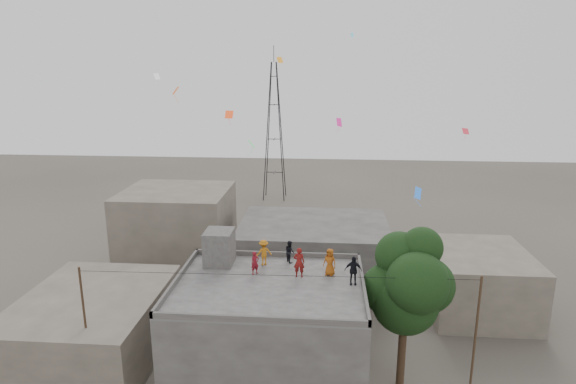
{
  "coord_description": "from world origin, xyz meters",
  "views": [
    {
      "loc": [
        2.85,
        -23.17,
        17.12
      ],
      "look_at": [
        0.8,
        2.54,
        10.5
      ],
      "focal_mm": 30.0,
      "sensor_mm": 36.0,
      "label": 1
    }
  ],
  "objects_px": {
    "tree": "(409,284)",
    "person_red_adult": "(299,262)",
    "person_dark_adult": "(353,270)",
    "transmission_tower": "(274,132)",
    "stair_head_box": "(219,247)"
  },
  "relations": [
    {
      "from": "tree",
      "to": "person_dark_adult",
      "type": "xyz_separation_m",
      "value": [
        -2.97,
        -0.2,
        0.78
      ]
    },
    {
      "from": "person_red_adult",
      "to": "person_dark_adult",
      "type": "height_order",
      "value": "person_red_adult"
    },
    {
      "from": "stair_head_box",
      "to": "tree",
      "type": "relative_size",
      "value": 0.22
    },
    {
      "from": "stair_head_box",
      "to": "tree",
      "type": "bearing_deg",
      "value": -10.74
    },
    {
      "from": "tree",
      "to": "person_dark_adult",
      "type": "distance_m",
      "value": 3.07
    },
    {
      "from": "transmission_tower",
      "to": "person_dark_adult",
      "type": "relative_size",
      "value": 12.84
    },
    {
      "from": "person_red_adult",
      "to": "person_dark_adult",
      "type": "relative_size",
      "value": 1.07
    },
    {
      "from": "transmission_tower",
      "to": "tree",
      "type": "bearing_deg",
      "value": -73.91
    },
    {
      "from": "person_red_adult",
      "to": "transmission_tower",
      "type": "bearing_deg",
      "value": -78.45
    },
    {
      "from": "tree",
      "to": "transmission_tower",
      "type": "height_order",
      "value": "transmission_tower"
    },
    {
      "from": "tree",
      "to": "person_red_adult",
      "type": "xyz_separation_m",
      "value": [
        -5.85,
        0.53,
        0.83
      ]
    },
    {
      "from": "person_dark_adult",
      "to": "stair_head_box",
      "type": "bearing_deg",
      "value": 161.74
    },
    {
      "from": "stair_head_box",
      "to": "person_red_adult",
      "type": "bearing_deg",
      "value": -17.39
    },
    {
      "from": "stair_head_box",
      "to": "tree",
      "type": "xyz_separation_m",
      "value": [
        10.57,
        -2.0,
        -1.0
      ]
    },
    {
      "from": "tree",
      "to": "person_red_adult",
      "type": "distance_m",
      "value": 5.93
    }
  ]
}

